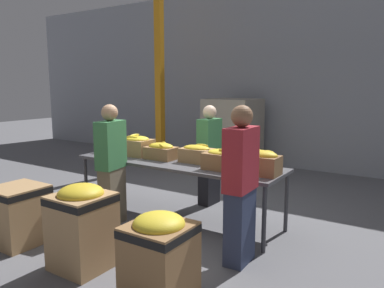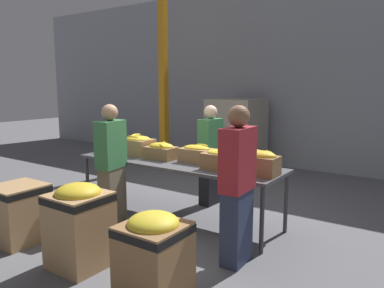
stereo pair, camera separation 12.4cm
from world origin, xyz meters
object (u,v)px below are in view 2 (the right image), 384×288
(banana_box_0, at_px, (117,143))
(banana_box_4, at_px, (221,159))
(volunteer_0, at_px, (237,187))
(volunteer_1, at_px, (111,165))
(volunteer_2, at_px, (210,156))
(pallet_stack_0, at_px, (236,135))
(banana_box_2, at_px, (161,151))
(support_pillar, at_px, (163,77))
(donation_bin_1, at_px, (80,223))
(banana_box_1, at_px, (138,145))
(donation_bin_2, at_px, (154,252))
(donation_bin_0, at_px, (19,211))
(banana_box_5, at_px, (259,162))
(sorting_table, at_px, (177,165))
(banana_box_3, at_px, (197,153))

(banana_box_0, distance_m, banana_box_4, 1.93)
(volunteer_0, distance_m, volunteer_1, 1.90)
(volunteer_2, bearing_deg, volunteer_1, -22.42)
(volunteer_0, height_order, pallet_stack_0, volunteer_0)
(banana_box_2, xyz_separation_m, volunteer_1, (-0.32, -0.64, -0.13))
(support_pillar, bearing_deg, donation_bin_1, -61.53)
(banana_box_1, bearing_deg, banana_box_0, 179.67)
(banana_box_2, bearing_deg, donation_bin_2, -52.88)
(volunteer_2, bearing_deg, donation_bin_0, -22.43)
(support_pillar, bearing_deg, donation_bin_0, -74.11)
(donation_bin_0, relative_size, pallet_stack_0, 0.44)
(donation_bin_0, bearing_deg, banana_box_4, 41.17)
(donation_bin_0, relative_size, donation_bin_2, 0.89)
(donation_bin_1, bearing_deg, volunteer_1, 120.81)
(banana_box_5, relative_size, support_pillar, 0.11)
(support_pillar, distance_m, pallet_stack_0, 2.06)
(sorting_table, bearing_deg, banana_box_5, -3.34)
(volunteer_2, relative_size, donation_bin_0, 2.26)
(donation_bin_1, relative_size, pallet_stack_0, 0.56)
(banana_box_0, xyz_separation_m, volunteer_0, (2.48, -0.75, -0.13))
(banana_box_4, height_order, donation_bin_2, banana_box_4)
(banana_box_1, xyz_separation_m, banana_box_2, (0.46, -0.03, -0.03))
(banana_box_4, distance_m, banana_box_5, 0.51)
(donation_bin_0, relative_size, support_pillar, 0.17)
(support_pillar, bearing_deg, banana_box_0, -66.62)
(donation_bin_0, distance_m, donation_bin_2, 2.07)
(banana_box_3, bearing_deg, volunteer_1, -140.15)
(banana_box_4, distance_m, donation_bin_2, 1.69)
(volunteer_0, relative_size, volunteer_2, 1.07)
(banana_box_3, bearing_deg, banana_box_1, -176.83)
(sorting_table, relative_size, banana_box_1, 6.82)
(donation_bin_0, bearing_deg, donation_bin_2, 0.00)
(banana_box_4, relative_size, volunteer_1, 0.26)
(support_pillar, bearing_deg, pallet_stack_0, 20.47)
(banana_box_0, bearing_deg, pallet_stack_0, 82.03)
(banana_box_3, relative_size, donation_bin_2, 0.57)
(banana_box_0, height_order, banana_box_2, banana_box_0)
(donation_bin_1, bearing_deg, donation_bin_2, 0.00)
(sorting_table, distance_m, banana_box_0, 1.21)
(banana_box_4, height_order, volunteer_2, volunteer_2)
(banana_box_0, distance_m, donation_bin_2, 2.82)
(sorting_table, bearing_deg, donation_bin_2, -59.33)
(banana_box_0, bearing_deg, support_pillar, 113.38)
(banana_box_5, xyz_separation_m, volunteer_0, (0.05, -0.64, -0.14))
(volunteer_2, bearing_deg, support_pillar, -125.38)
(donation_bin_1, bearing_deg, banana_box_0, 125.21)
(banana_box_0, xyz_separation_m, donation_bin_2, (2.18, -1.70, -0.54))
(volunteer_2, bearing_deg, donation_bin_1, 1.44)
(banana_box_3, distance_m, volunteer_1, 1.13)
(banana_box_2, bearing_deg, pallet_stack_0, 98.55)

